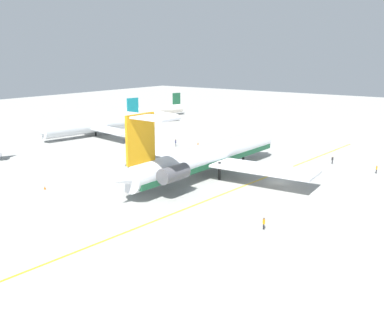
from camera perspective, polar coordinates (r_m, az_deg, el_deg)
The scene contains 11 objects.
ground at distance 82.62m, azimuth 11.32°, elevation -3.40°, with size 373.13×373.13×0.00m, color #9E9E99.
main_jetliner at distance 83.82m, azimuth 1.62°, elevation -0.18°, with size 48.40×43.04×14.11m.
airliner_mid_left at distance 129.66m, azimuth -12.91°, elevation 3.86°, with size 33.87×33.66×10.13m.
airliner_mid_right at distance 165.69m, azimuth -5.51°, elevation 5.93°, with size 28.45×28.44×8.60m.
ground_crew_near_nose at distance 94.20m, azimuth 23.07°, elevation -1.48°, with size 0.41×0.28×1.72m.
ground_crew_near_tail at distance 99.11m, azimuth 17.96°, elevation -0.38°, with size 0.33×0.33×1.72m.
ground_crew_portside at distance 60.19m, azimuth 9.41°, elevation -8.56°, with size 0.27×0.41×1.70m.
ground_crew_starboard at distance 112.46m, azimuth -2.16°, elevation 1.85°, with size 0.36×0.34×1.83m.
safety_cone_nose at distance 81.06m, azimuth -18.76°, elevation -3.97°, with size 0.40×0.40×0.55m, color #EA590F.
safety_cone_wingtip at distance 115.03m, azimuth 0.79°, elevation 1.67°, with size 0.40×0.40×0.55m, color #EA590F.
taxiway_centreline at distance 81.10m, azimuth 7.69°, elevation -3.57°, with size 95.50×0.36×0.01m, color gold.
Camera 1 is at (-72.05, -33.14, 23.14)m, focal length 40.63 mm.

